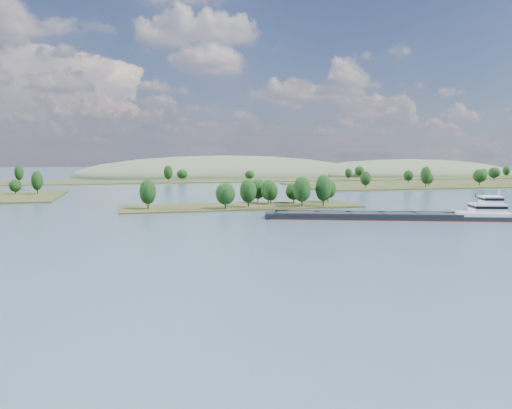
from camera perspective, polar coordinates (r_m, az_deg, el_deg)
name	(u,v)px	position (r m, az deg, el deg)	size (l,w,h in m)	color
ground	(286,226)	(153.21, 3.48, -2.52)	(1800.00, 1800.00, 0.00)	#385161
tree_island	(257,198)	(210.64, 0.10, 0.78)	(100.00, 30.36, 14.37)	#2C3216
right_bank	(497,183)	(428.07, 25.82, 2.27)	(320.00, 90.00, 15.46)	#2C3216
back_shoreline	(188,181)	(427.57, -7.73, 2.73)	(900.00, 60.00, 15.28)	#2C3216
hill_east	(408,175)	(582.53, 16.94, 3.22)	(260.00, 140.00, 36.00)	#415037
hill_west	(227,176)	(535.31, -3.37, 3.27)	(320.00, 160.00, 44.00)	#415037
cargo_barge	(404,215)	(176.91, 16.60, -1.19)	(81.00, 37.14, 11.17)	black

